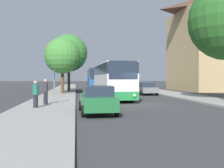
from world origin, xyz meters
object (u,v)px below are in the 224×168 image
(tree_left_far, at_px, (62,56))
(parked_car_left_curb, at_px, (97,99))
(tree_left_near, at_px, (69,53))
(pedestrian_waiting_far, at_px, (46,91))
(parked_car_right_near, at_px, (146,88))
(bus_stop_sign, at_px, (54,83))
(bus_front, at_px, (112,80))
(bus_middle, at_px, (97,80))
(pedestrian_waiting_near, at_px, (36,94))

(tree_left_far, bearing_deg, parked_car_left_curb, -80.85)
(parked_car_left_curb, bearing_deg, tree_left_near, 93.73)
(pedestrian_waiting_far, distance_m, tree_left_far, 14.15)
(parked_car_left_curb, relative_size, parked_car_right_near, 1.11)
(bus_stop_sign, xyz_separation_m, pedestrian_waiting_far, (-0.58, -0.58, -0.64))
(bus_front, relative_size, tree_left_near, 1.24)
(bus_middle, relative_size, pedestrian_waiting_far, 6.07)
(bus_stop_sign, height_order, pedestrian_waiting_far, bus_stop_sign)
(parked_car_left_curb, distance_m, pedestrian_waiting_near, 4.39)
(parked_car_right_near, bearing_deg, bus_front, 50.11)
(bus_middle, distance_m, parked_car_right_near, 10.10)
(pedestrian_waiting_far, bearing_deg, bus_front, 82.04)
(bus_stop_sign, relative_size, pedestrian_waiting_far, 1.38)
(parked_car_right_near, bearing_deg, bus_stop_sign, 48.13)
(parked_car_left_curb, bearing_deg, parked_car_right_near, 63.66)
(parked_car_left_curb, relative_size, pedestrian_waiting_far, 2.58)
(tree_left_near, bearing_deg, parked_car_right_near, -38.52)
(tree_left_near, height_order, tree_left_far, tree_left_near)
(bus_stop_sign, xyz_separation_m, tree_left_far, (-0.04, 13.07, 3.09))
(parked_car_left_curb, bearing_deg, tree_left_far, 97.42)
(parked_car_left_curb, distance_m, parked_car_right_near, 17.66)
(bus_front, xyz_separation_m, bus_stop_sign, (-5.17, -5.28, -0.13))
(tree_left_near, bearing_deg, pedestrian_waiting_near, -94.13)
(bus_front, height_order, tree_left_far, tree_left_far)
(bus_front, distance_m, pedestrian_waiting_near, 10.10)
(bus_middle, xyz_separation_m, parked_car_right_near, (5.47, -8.43, -1.04))
(parked_car_right_near, bearing_deg, tree_left_near, -38.08)
(parked_car_right_near, distance_m, tree_left_near, 13.25)
(parked_car_left_curb, xyz_separation_m, pedestrian_waiting_near, (-3.82, 2.16, 0.20))
(parked_car_right_near, bearing_deg, bus_middle, -56.59)
(bus_middle, height_order, pedestrian_waiting_far, bus_middle)
(pedestrian_waiting_far, bearing_deg, tree_left_far, 124.23)
(parked_car_right_near, xyz_separation_m, pedestrian_waiting_far, (-10.78, -11.79, 0.30))
(bus_front, xyz_separation_m, bus_middle, (-0.44, 14.35, -0.03))
(tree_left_near, bearing_deg, parked_car_left_curb, -84.55)
(parked_car_left_curb, bearing_deg, pedestrian_waiting_far, 127.02)
(pedestrian_waiting_far, relative_size, tree_left_far, 0.27)
(parked_car_left_curb, relative_size, pedestrian_waiting_near, 2.72)
(parked_car_left_curb, bearing_deg, bus_stop_sign, 118.72)
(parked_car_right_near, height_order, tree_left_far, tree_left_far)
(bus_front, distance_m, pedestrian_waiting_far, 8.25)
(bus_front, distance_m, bus_middle, 14.36)
(parked_car_right_near, bearing_deg, parked_car_left_curb, 65.82)
(bus_middle, bearing_deg, pedestrian_waiting_far, -103.50)
(bus_middle, relative_size, parked_car_right_near, 2.62)
(bus_front, bearing_deg, tree_left_near, 106.87)
(pedestrian_waiting_far, bearing_deg, parked_car_right_near, 84.05)
(bus_stop_sign, bearing_deg, parked_car_right_near, 47.69)
(pedestrian_waiting_far, bearing_deg, parked_car_left_curb, -14.75)
(bus_middle, relative_size, pedestrian_waiting_near, 6.41)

